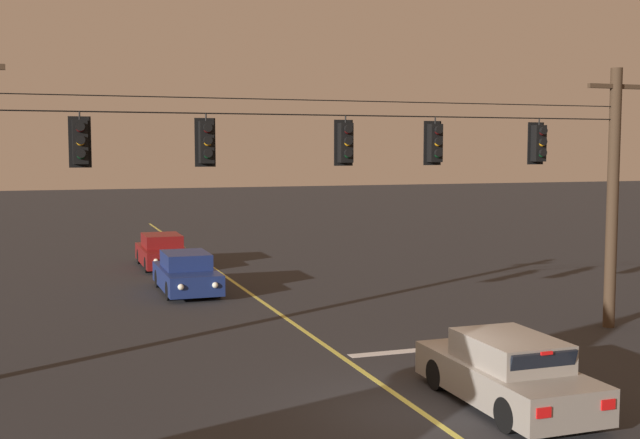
{
  "coord_description": "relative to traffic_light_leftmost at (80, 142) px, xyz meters",
  "views": [
    {
      "loc": [
        -6.64,
        -13.31,
        4.96
      ],
      "look_at": [
        0.0,
        5.8,
        3.18
      ],
      "focal_mm": 44.69,
      "sensor_mm": 36.0,
      "label": 1
    }
  ],
  "objects": [
    {
      "name": "stop_bar_paint",
      "position": [
        7.77,
        -0.58,
        -5.13
      ],
      "size": [
        3.4,
        0.36,
        0.01
      ],
      "primitive_type": "cube",
      "color": "silver",
      "rests_on": "ground"
    },
    {
      "name": "traffic_light_right_inner",
      "position": [
        8.6,
        0.0,
        0.0
      ],
      "size": [
        0.48,
        0.41,
        1.22
      ],
      "color": "black"
    },
    {
      "name": "ground_plane",
      "position": [
        5.87,
        -4.78,
        -5.13
      ],
      "size": [
        180.0,
        180.0,
        0.0
      ],
      "primitive_type": "plane",
      "color": "#28282B"
    },
    {
      "name": "car_oncoming_trailing",
      "position": [
        3.89,
        15.7,
        -4.49
      ],
      "size": [
        1.8,
        4.42,
        1.39
      ],
      "color": "maroon",
      "rests_on": "ground"
    },
    {
      "name": "traffic_light_left_inner",
      "position": [
        2.77,
        0.0,
        0.0
      ],
      "size": [
        0.48,
        0.41,
        1.22
      ],
      "color": "black"
    },
    {
      "name": "car_waiting_near_lane",
      "position": [
        7.61,
        -5.02,
        -4.49
      ],
      "size": [
        1.8,
        4.33,
        1.39
      ],
      "color": "gray",
      "rests_on": "ground"
    },
    {
      "name": "signal_span_assembly",
      "position": [
        5.87,
        0.02,
        -1.39
      ],
      "size": [
        18.28,
        0.32,
        7.19
      ],
      "color": "#423021",
      "rests_on": "ground"
    },
    {
      "name": "traffic_light_rightmost",
      "position": [
        11.67,
        0.0,
        0.0
      ],
      "size": [
        0.48,
        0.41,
        1.22
      ],
      "color": "black"
    },
    {
      "name": "car_oncoming_lead",
      "position": [
        3.84,
        9.4,
        -4.49
      ],
      "size": [
        1.8,
        4.42,
        1.39
      ],
      "color": "navy",
      "rests_on": "ground"
    },
    {
      "name": "lane_centre_stripe",
      "position": [
        5.87,
        6.02,
        -5.13
      ],
      "size": [
        0.14,
        60.0,
        0.01
      ],
      "primitive_type": "cube",
      "color": "#D1C64C",
      "rests_on": "ground"
    },
    {
      "name": "traffic_light_centre",
      "position": [
        6.18,
        0.0,
        0.0
      ],
      "size": [
        0.48,
        0.41,
        1.22
      ],
      "color": "black"
    },
    {
      "name": "traffic_light_leftmost",
      "position": [
        0.0,
        0.0,
        0.0
      ],
      "size": [
        0.48,
        0.41,
        1.22
      ],
      "color": "black"
    }
  ]
}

